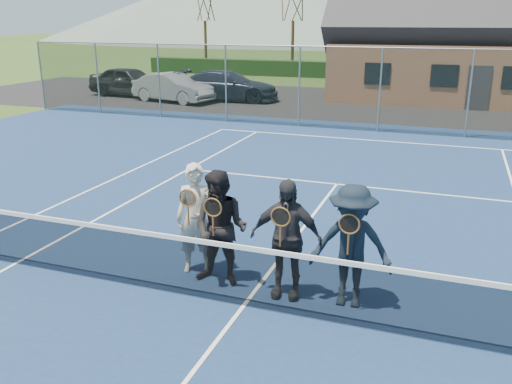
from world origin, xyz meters
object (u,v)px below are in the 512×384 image
player_c (286,239)px  tennis_net (243,273)px  car_b (173,88)px  clubhouse (495,18)px  player_a (196,219)px  player_b (221,229)px  car_c (227,86)px  car_a (130,82)px  player_d (351,246)px

player_c → tennis_net: bearing=-130.2°
car_b → clubhouse: size_ratio=0.28×
player_a → player_b: size_ratio=1.00×
car_b → car_c: (2.36, 1.37, 0.04)m
car_c → car_b: bearing=114.5°
car_a → player_b: size_ratio=2.54×
car_a → tennis_net: car_a is taller
tennis_net → player_c: size_ratio=6.49×
player_a → player_d: (2.51, -0.24, -0.00)m
player_a → player_c: 1.60m
car_b → player_b: size_ratio=2.38×
player_c → player_d: bearing=2.9°
player_c → player_a: bearing=169.5°
car_b → player_c: player_c is taller
player_a → clubhouse: bearing=77.5°
car_c → player_b: 20.04m
car_a → player_d: bearing=-133.4°
tennis_net → player_c: 0.80m
clubhouse → player_c: clubhouse is taller
player_a → player_b: bearing=-25.7°
player_a → player_b: 0.59m
car_c → clubhouse: clubhouse is taller
tennis_net → player_b: size_ratio=6.49×
car_c → player_c: size_ratio=2.87×
car_c → player_c: player_c is taller
car_b → player_b: (10.07, -17.13, 0.21)m
car_a → car_b: car_a is taller
car_b → player_c: (11.11, -17.16, 0.21)m
tennis_net → clubhouse: (4.00, 24.00, 3.45)m
car_a → player_a: bearing=-138.0°
player_b → player_d: (1.98, 0.01, -0.00)m
player_d → tennis_net: bearing=-157.3°
clubhouse → player_d: 23.76m
car_b → car_a: bearing=83.7°
car_c → player_a: (7.18, -18.24, 0.17)m
car_c → player_d: player_d is taller
car_c → player_c: 20.50m
car_c → tennis_net: 20.80m
player_b → player_d: 1.98m
tennis_net → car_b: bearing=121.1°
car_b → car_c: size_ratio=0.83×
car_a → clubhouse: clubhouse is taller
car_a → clubhouse: bearing=-67.1°
tennis_net → player_d: player_d is taller
car_c → player_c: (8.76, -18.53, 0.17)m
car_b → player_b: player_b is taller
clubhouse → player_c: 23.93m
tennis_net → player_d: (1.39, 0.58, 0.38)m
player_b → car_a: bearing=126.0°
player_c → player_d: (0.94, 0.05, -0.00)m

